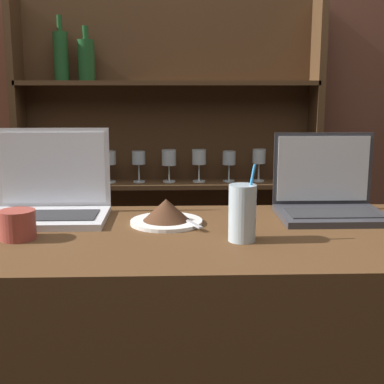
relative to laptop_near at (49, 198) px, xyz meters
name	(u,v)px	position (x,y,z in m)	size (l,w,h in m)	color
back_wall	(180,102)	(0.38, 1.01, 0.24)	(7.00, 0.06, 2.70)	brown
back_shelf	(167,193)	(0.32, 0.93, -0.18)	(1.34, 0.18, 1.80)	#472D19
laptop_near	(49,198)	(0.00, 0.00, 0.00)	(0.33, 0.22, 0.25)	silver
laptop_far	(328,198)	(0.80, 0.00, 0.00)	(0.30, 0.22, 0.23)	#333338
cake_plate	(166,213)	(0.33, -0.08, -0.03)	(0.20, 0.20, 0.07)	white
water_glass	(242,213)	(0.51, -0.25, 0.01)	(0.07, 0.07, 0.19)	silver
coffee_cup	(18,225)	(-0.03, -0.21, -0.02)	(0.09, 0.09, 0.07)	#993D33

